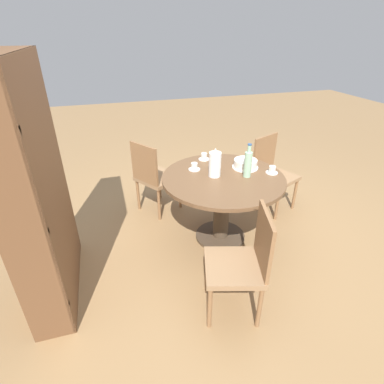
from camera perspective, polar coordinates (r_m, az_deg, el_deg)
ground_plane at (r=3.26m, az=5.36°, el=-8.47°), size 14.00×14.00×0.00m
dining_table at (r=2.96m, az=5.83°, el=0.00°), size 1.18×1.18×0.72m
chair_a at (r=3.68m, az=14.98°, el=3.74°), size 0.56×0.56×0.88m
chair_b at (r=3.49m, az=-7.22°, el=3.11°), size 0.58×0.58×0.88m
chair_c at (r=2.27m, az=9.62°, el=-12.97°), size 0.52×0.52×0.88m
bookshelf at (r=2.44m, az=-27.19°, el=0.47°), size 1.06×0.28×1.85m
coffee_pot at (r=2.83m, az=4.38°, el=5.42°), size 0.12×0.12×0.28m
water_bottle at (r=2.86m, az=10.60°, el=5.36°), size 0.07×0.07×0.33m
cake_main at (r=3.08m, az=10.13°, el=5.30°), size 0.26×0.26×0.09m
cup_a at (r=3.03m, az=15.01°, el=4.02°), size 0.12×0.12×0.07m
cup_b at (r=3.00m, az=0.45°, el=4.79°), size 0.12×0.12×0.07m
cup_c at (r=3.24m, az=2.31°, el=6.69°), size 0.12×0.12×0.07m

